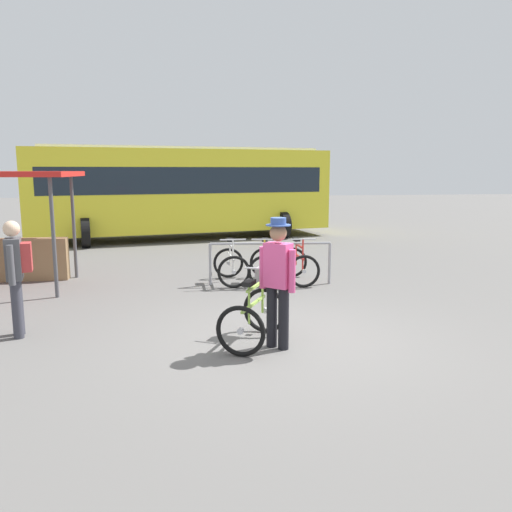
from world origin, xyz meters
TOP-DOWN VIEW (x-y plane):
  - ground_plane at (0.00, 0.00)m, footprint 80.00×80.00m
  - bike_rack_rail at (0.44, 3.50)m, footprint 2.50×0.30m
  - racked_bike_white at (-0.35, 3.76)m, footprint 0.67×1.12m
  - racked_bike_yellow at (0.35, 3.69)m, footprint 0.84×1.20m
  - racked_bike_red at (1.05, 3.62)m, footprint 0.67×1.11m
  - featured_bicycle at (-0.37, 0.04)m, footprint 1.08×1.26m
  - person_with_featured_bike at (-0.13, -0.28)m, footprint 0.42×0.40m
  - pedestrian_with_backpack at (-3.64, 0.73)m, footprint 0.38×0.52m
  - bus_distant at (-1.28, 11.19)m, footprint 10.30×4.67m
  - market_stall at (-4.94, 4.24)m, footprint 3.11×2.31m

SIDE VIEW (x-z plane):
  - ground_plane at x=0.00m, z-range 0.00..0.00m
  - racked_bike_white at x=-0.35m, z-range -0.12..0.86m
  - racked_bike_yellow at x=0.35m, z-range -0.12..0.86m
  - racked_bike_red at x=1.05m, z-range -0.12..0.86m
  - featured_bicycle at x=-0.37m, z-range -0.06..1.03m
  - bike_rack_rail at x=0.44m, z-range 0.20..1.08m
  - pedestrian_with_backpack at x=-3.64m, z-range 0.12..1.76m
  - person_with_featured_bike at x=-0.13m, z-range 0.09..1.81m
  - market_stall at x=-4.94m, z-range 0.24..2.54m
  - bus_distant at x=-1.28m, z-range 0.20..3.28m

